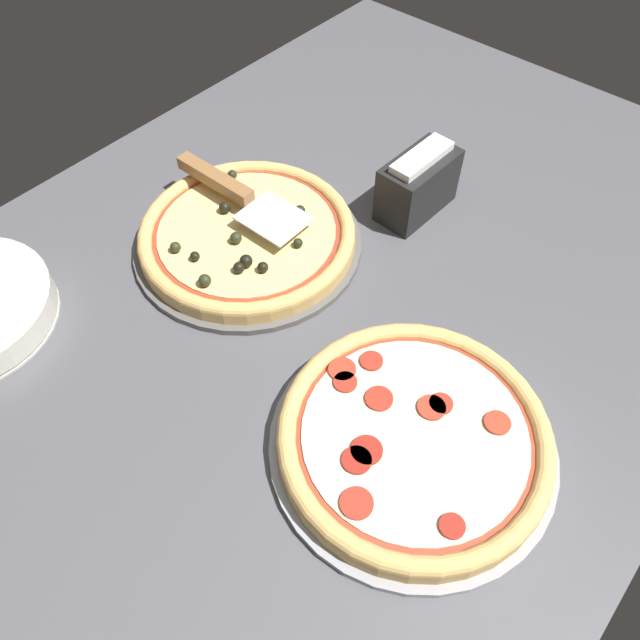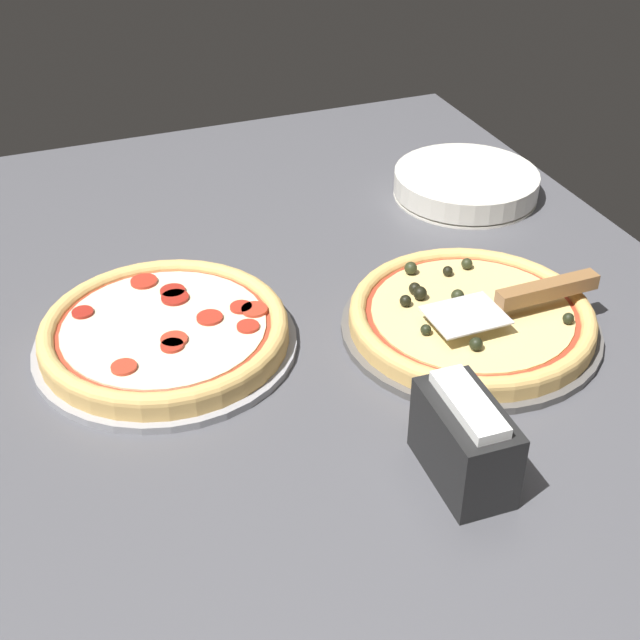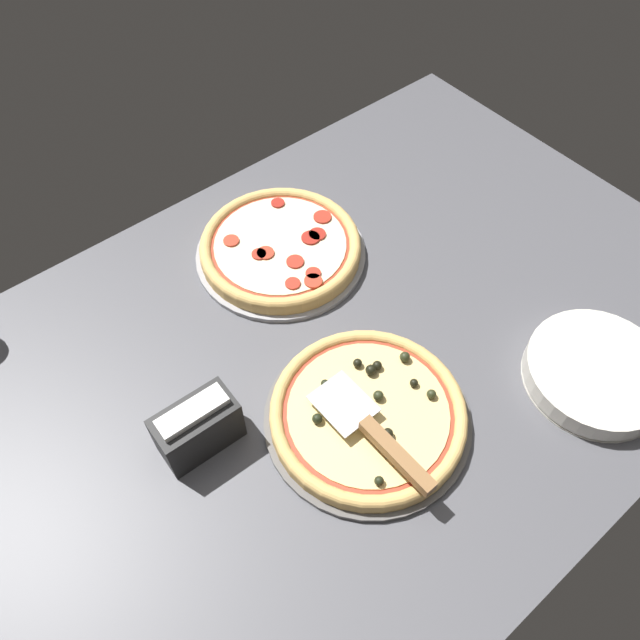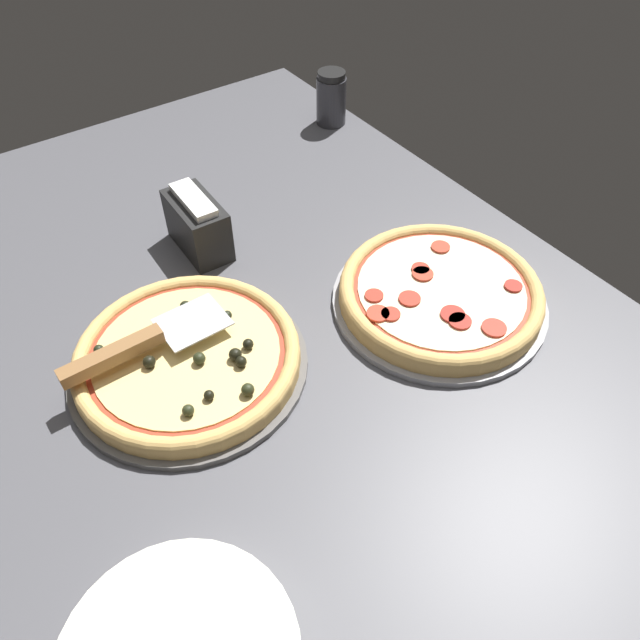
% 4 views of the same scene
% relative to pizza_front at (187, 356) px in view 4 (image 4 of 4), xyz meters
% --- Properties ---
extents(ground_plane, '(1.52, 0.99, 0.04)m').
position_rel_pizza_front_xyz_m(ground_plane, '(0.03, 0.14, -0.04)').
color(ground_plane, '#4C4C51').
extents(pizza_pan_front, '(0.34, 0.34, 0.01)m').
position_rel_pizza_front_xyz_m(pizza_pan_front, '(-0.00, -0.00, -0.02)').
color(pizza_pan_front, '#565451').
rests_on(pizza_pan_front, ground_plane).
extents(pizza_front, '(0.32, 0.32, 0.04)m').
position_rel_pizza_front_xyz_m(pizza_front, '(0.00, 0.00, 0.00)').
color(pizza_front, '#DBAD60').
rests_on(pizza_front, pizza_pan_front).
extents(pizza_pan_back, '(0.33, 0.33, 0.01)m').
position_rel_pizza_front_xyz_m(pizza_pan_back, '(0.11, 0.38, -0.02)').
color(pizza_pan_back, '#939399').
rests_on(pizza_pan_back, ground_plane).
extents(pizza_back, '(0.31, 0.31, 0.03)m').
position_rel_pizza_front_xyz_m(pizza_back, '(0.11, 0.38, 0.00)').
color(pizza_back, '#DBAD60').
rests_on(pizza_back, pizza_pan_back).
extents(serving_spatula, '(0.08, 0.24, 0.02)m').
position_rel_pizza_front_xyz_m(serving_spatula, '(-0.03, -0.07, 0.03)').
color(serving_spatula, silver).
rests_on(serving_spatula, pizza_front).
extents(parmesan_shaker, '(0.06, 0.06, 0.11)m').
position_rel_pizza_front_xyz_m(parmesan_shaker, '(-0.45, 0.57, 0.03)').
color(parmesan_shaker, '#333338').
rests_on(parmesan_shaker, ground_plane).
extents(napkin_holder, '(0.13, 0.07, 0.10)m').
position_rel_pizza_front_xyz_m(napkin_holder, '(-0.23, 0.14, 0.02)').
color(napkin_holder, black).
rests_on(napkin_holder, ground_plane).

